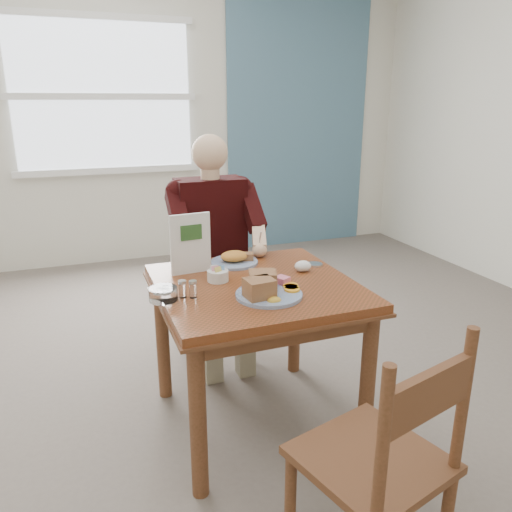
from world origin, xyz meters
name	(u,v)px	position (x,y,z in m)	size (l,w,h in m)	color
floor	(256,420)	(0.00, 0.00, 0.00)	(6.00, 6.00, 0.00)	#62584F
wall_back	(148,118)	(0.00, 3.00, 1.40)	(5.50, 5.50, 0.00)	silver
accent_panel	(299,117)	(1.60, 2.98, 1.40)	(1.60, 0.02, 2.80)	slate
lemon_wedge	(274,301)	(-0.02, -0.27, 0.77)	(0.06, 0.04, 0.03)	gold
napkin	(303,266)	(0.28, 0.07, 0.78)	(0.09, 0.07, 0.05)	white
metal_dish	(315,264)	(0.38, 0.14, 0.75)	(0.08, 0.08, 0.01)	silver
window	(103,96)	(-0.40, 2.97, 1.60)	(1.72, 0.04, 1.42)	white
table	(256,305)	(0.00, 0.00, 0.64)	(0.92, 0.92, 0.75)	brown
chair_far	(212,282)	(0.00, 0.80, 0.48)	(0.42, 0.42, 0.95)	brown
chair_near	(382,464)	(0.06, -0.98, 0.48)	(0.52, 0.52, 0.95)	brown
diner	(214,234)	(0.00, 0.71, 0.81)	(0.53, 0.56, 1.39)	gray
near_plate	(266,288)	(-0.02, -0.17, 0.79)	(0.32, 0.31, 0.10)	white
far_plate	(235,259)	(0.00, 0.31, 0.77)	(0.31, 0.31, 0.07)	white
caddy	(218,276)	(-0.16, 0.09, 0.78)	(0.12, 0.12, 0.08)	white
shakers	(188,289)	(-0.34, -0.07, 0.79)	(0.09, 0.06, 0.08)	white
creamer	(163,294)	(-0.44, -0.06, 0.78)	(0.16, 0.16, 0.06)	white
menu	(190,243)	(-0.25, 0.24, 0.90)	(0.20, 0.04, 0.30)	white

